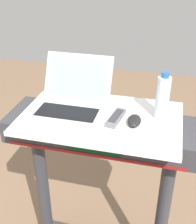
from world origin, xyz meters
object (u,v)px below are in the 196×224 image
water_bottle (163,97)px  tv_remote (116,118)px  laptop (72,100)px  computer_mouse (134,121)px

water_bottle → tv_remote: size_ratio=1.34×
laptop → computer_mouse: bearing=-7.9°
computer_mouse → tv_remote: size_ratio=0.60×
computer_mouse → water_bottle: bearing=35.5°
computer_mouse → tv_remote: 0.09m
laptop → tv_remote: laptop is taller
laptop → computer_mouse: size_ratio=3.39×
computer_mouse → tv_remote: computer_mouse is taller
laptop → tv_remote: (0.23, -0.05, -0.04)m
laptop → water_bottle: (0.42, 0.02, 0.06)m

